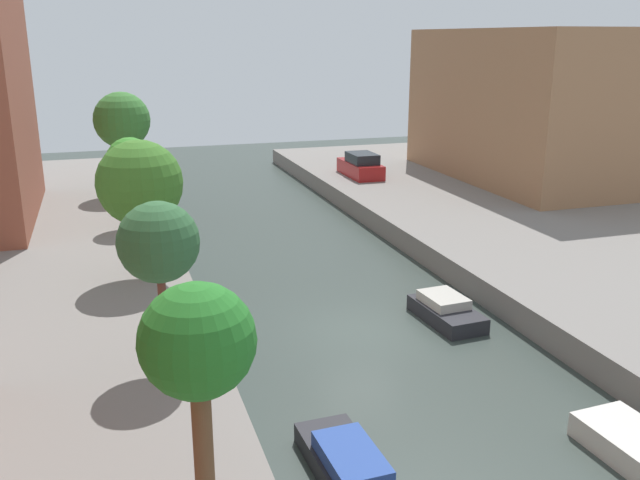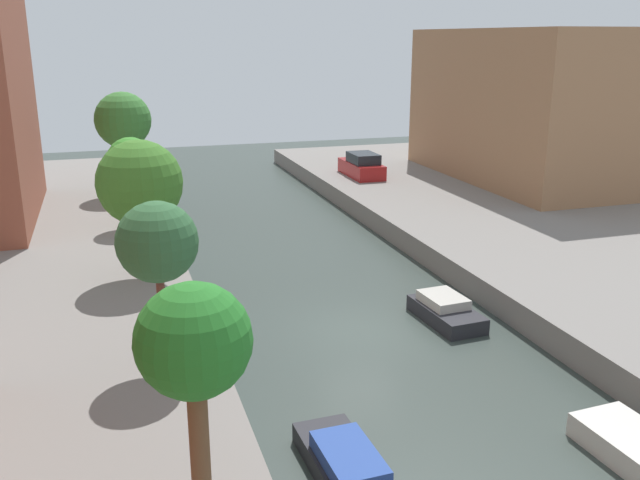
{
  "view_description": "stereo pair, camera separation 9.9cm",
  "coord_description": "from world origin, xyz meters",
  "px_view_note": "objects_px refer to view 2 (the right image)",
  "views": [
    {
      "loc": [
        -7.69,
        -19.65,
        9.42
      ],
      "look_at": [
        0.09,
        4.61,
        1.83
      ],
      "focal_mm": 38.32,
      "sensor_mm": 36.0,
      "label": 1
    },
    {
      "loc": [
        -7.6,
        -19.68,
        9.42
      ],
      "look_at": [
        0.09,
        4.61,
        1.83
      ],
      "focal_mm": 38.32,
      "sensor_mm": 36.0,
      "label": 2
    }
  ],
  "objects_px": {
    "street_tree_3": "(140,183)",
    "street_tree_4": "(131,162)",
    "moored_boat_right_2": "(446,311)",
    "street_tree_1": "(194,347)",
    "street_tree_2": "(157,243)",
    "moored_boat_left_2": "(347,467)",
    "low_block_right": "(540,105)",
    "street_tree_5": "(123,120)",
    "parked_car": "(362,166)"
  },
  "relations": [
    {
      "from": "street_tree_4",
      "to": "street_tree_3",
      "type": "bearing_deg",
      "value": -90.0
    },
    {
      "from": "street_tree_2",
      "to": "street_tree_3",
      "type": "relative_size",
      "value": 0.89
    },
    {
      "from": "street_tree_2",
      "to": "street_tree_4",
      "type": "bearing_deg",
      "value": 90.0
    },
    {
      "from": "street_tree_1",
      "to": "street_tree_3",
      "type": "distance_m",
      "value": 14.53
    },
    {
      "from": "street_tree_5",
      "to": "moored_boat_right_2",
      "type": "distance_m",
      "value": 22.16
    },
    {
      "from": "low_block_right",
      "to": "parked_car",
      "type": "distance_m",
      "value": 11.49
    },
    {
      "from": "low_block_right",
      "to": "street_tree_2",
      "type": "relative_size",
      "value": 3.55
    },
    {
      "from": "low_block_right",
      "to": "street_tree_5",
      "type": "bearing_deg",
      "value": 173.91
    },
    {
      "from": "moored_boat_right_2",
      "to": "street_tree_1",
      "type": "bearing_deg",
      "value": -135.18
    },
    {
      "from": "street_tree_5",
      "to": "parked_car",
      "type": "distance_m",
      "value": 14.67
    },
    {
      "from": "street_tree_2",
      "to": "low_block_right",
      "type": "bearing_deg",
      "value": 37.99
    },
    {
      "from": "low_block_right",
      "to": "parked_car",
      "type": "xyz_separation_m",
      "value": [
        -10.3,
        3.35,
        -3.82
      ]
    },
    {
      "from": "street_tree_3",
      "to": "moored_boat_left_2",
      "type": "relative_size",
      "value": 1.34
    },
    {
      "from": "street_tree_4",
      "to": "moored_boat_left_2",
      "type": "relative_size",
      "value": 1.1
    },
    {
      "from": "street_tree_2",
      "to": "moored_boat_left_2",
      "type": "xyz_separation_m",
      "value": [
        3.41,
        -4.93,
        -4.04
      ]
    },
    {
      "from": "street_tree_5",
      "to": "street_tree_1",
      "type": "bearing_deg",
      "value": -90.0
    },
    {
      "from": "street_tree_2",
      "to": "moored_boat_left_2",
      "type": "bearing_deg",
      "value": -55.34
    },
    {
      "from": "street_tree_1",
      "to": "street_tree_2",
      "type": "relative_size",
      "value": 1.08
    },
    {
      "from": "street_tree_4",
      "to": "moored_boat_right_2",
      "type": "distance_m",
      "value": 15.96
    },
    {
      "from": "street_tree_3",
      "to": "moored_boat_right_2",
      "type": "relative_size",
      "value": 1.61
    },
    {
      "from": "street_tree_5",
      "to": "moored_boat_left_2",
      "type": "distance_m",
      "value": 27.35
    },
    {
      "from": "street_tree_3",
      "to": "street_tree_1",
      "type": "bearing_deg",
      "value": -90.0
    },
    {
      "from": "street_tree_3",
      "to": "low_block_right",
      "type": "bearing_deg",
      "value": 25.72
    },
    {
      "from": "street_tree_1",
      "to": "street_tree_4",
      "type": "bearing_deg",
      "value": 90.0
    },
    {
      "from": "street_tree_3",
      "to": "parked_car",
      "type": "xyz_separation_m",
      "value": [
        14.24,
        15.17,
        -2.84
      ]
    },
    {
      "from": "street_tree_2",
      "to": "street_tree_5",
      "type": "bearing_deg",
      "value": 90.0
    },
    {
      "from": "street_tree_1",
      "to": "street_tree_3",
      "type": "relative_size",
      "value": 0.96
    },
    {
      "from": "street_tree_1",
      "to": "moored_boat_right_2",
      "type": "height_order",
      "value": "street_tree_1"
    },
    {
      "from": "street_tree_3",
      "to": "street_tree_5",
      "type": "distance_m",
      "value": 14.46
    },
    {
      "from": "low_block_right",
      "to": "street_tree_2",
      "type": "distance_m",
      "value": 31.16
    },
    {
      "from": "low_block_right",
      "to": "moored_boat_right_2",
      "type": "height_order",
      "value": "low_block_right"
    },
    {
      "from": "moored_boat_right_2",
      "to": "street_tree_4",
      "type": "bearing_deg",
      "value": 128.38
    },
    {
      "from": "moored_boat_left_2",
      "to": "street_tree_1",
      "type": "bearing_deg",
      "value": -146.6
    },
    {
      "from": "street_tree_4",
      "to": "parked_car",
      "type": "height_order",
      "value": "street_tree_4"
    },
    {
      "from": "street_tree_5",
      "to": "moored_boat_left_2",
      "type": "bearing_deg",
      "value": -82.73
    },
    {
      "from": "street_tree_1",
      "to": "moored_boat_right_2",
      "type": "xyz_separation_m",
      "value": [
        9.65,
        9.59,
        -4.39
      ]
    },
    {
      "from": "street_tree_5",
      "to": "moored_boat_right_2",
      "type": "xyz_separation_m",
      "value": [
        9.65,
        -19.38,
        -4.71
      ]
    },
    {
      "from": "parked_car",
      "to": "street_tree_3",
      "type": "bearing_deg",
      "value": -133.17
    },
    {
      "from": "street_tree_2",
      "to": "parked_car",
      "type": "height_order",
      "value": "street_tree_2"
    },
    {
      "from": "street_tree_4",
      "to": "street_tree_1",
      "type": "bearing_deg",
      "value": -90.0
    },
    {
      "from": "street_tree_1",
      "to": "moored_boat_left_2",
      "type": "distance_m",
      "value": 6.01
    },
    {
      "from": "parked_car",
      "to": "moored_boat_left_2",
      "type": "distance_m",
      "value": 29.54
    },
    {
      "from": "street_tree_1",
      "to": "moored_boat_right_2",
      "type": "relative_size",
      "value": 1.55
    },
    {
      "from": "street_tree_1",
      "to": "moored_boat_left_2",
      "type": "bearing_deg",
      "value": 33.4
    },
    {
      "from": "street_tree_3",
      "to": "street_tree_4",
      "type": "height_order",
      "value": "street_tree_3"
    },
    {
      "from": "street_tree_1",
      "to": "street_tree_5",
      "type": "relative_size",
      "value": 0.86
    },
    {
      "from": "street_tree_4",
      "to": "low_block_right",
      "type": "bearing_deg",
      "value": 10.54
    },
    {
      "from": "street_tree_2",
      "to": "parked_car",
      "type": "relative_size",
      "value": 1.09
    },
    {
      "from": "low_block_right",
      "to": "street_tree_4",
      "type": "xyz_separation_m",
      "value": [
        -24.54,
        -4.57,
        -1.46
      ]
    },
    {
      "from": "street_tree_2",
      "to": "moored_boat_right_2",
      "type": "relative_size",
      "value": 1.44
    }
  ]
}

